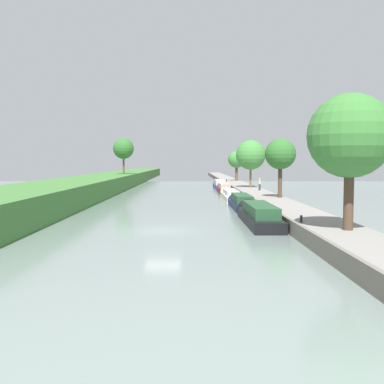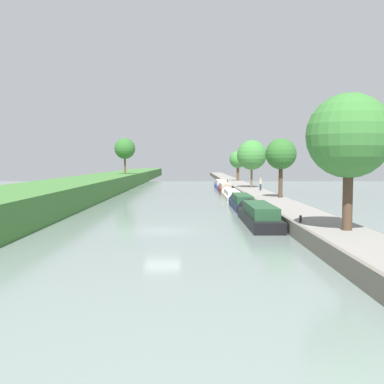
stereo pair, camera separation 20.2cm
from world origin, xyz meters
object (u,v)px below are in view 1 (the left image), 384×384
object	(u,v)px
narrowboat_black	(258,215)
narrowboat_blue	(219,185)
narrowboat_maroon	(224,188)
person_walking	(260,184)
narrowboat_cream	(230,195)
narrowboat_navy	(240,202)
mooring_bollard_far	(226,180)
mooring_bollard_near	(301,219)

from	to	relation	value
narrowboat_black	narrowboat_blue	bearing A→B (deg)	89.95
narrowboat_maroon	person_walking	size ratio (longest dim) A/B	6.22
narrowboat_cream	narrowboat_maroon	bearing A→B (deg)	89.75
narrowboat_navy	narrowboat_maroon	size ratio (longest dim) A/B	0.99
mooring_bollard_far	narrowboat_blue	bearing A→B (deg)	-109.03
narrowboat_navy	narrowboat_blue	size ratio (longest dim) A/B	0.97
narrowboat_navy	narrowboat_cream	world-z (taller)	narrowboat_navy
mooring_bollard_near	mooring_bollard_far	distance (m)	59.17
narrowboat_navy	mooring_bollard_near	bearing A→B (deg)	-84.47
narrowboat_black	person_walking	size ratio (longest dim) A/B	7.15
narrowboat_cream	narrowboat_blue	world-z (taller)	narrowboat_blue
narrowboat_navy	narrowboat_blue	distance (m)	35.50
narrowboat_cream	person_walking	size ratio (longest dim) A/B	7.49
mooring_bollard_near	narrowboat_blue	bearing A→B (deg)	91.85
narrowboat_navy	mooring_bollard_near	world-z (taller)	narrowboat_navy
narrowboat_blue	person_walking	xyz separation A→B (m)	(4.05, -21.66, 1.20)
narrowboat_cream	mooring_bollard_far	world-z (taller)	mooring_bollard_far
narrowboat_navy	person_walking	distance (m)	14.49
narrowboat_black	narrowboat_maroon	world-z (taller)	narrowboat_black
narrowboat_black	narrowboat_maroon	size ratio (longest dim) A/B	1.15
narrowboat_cream	narrowboat_blue	xyz separation A→B (m)	(0.08, 23.26, 0.14)
narrowboat_cream	mooring_bollard_far	size ratio (longest dim) A/B	27.65
narrowboat_cream	narrowboat_navy	bearing A→B (deg)	-89.91
person_walking	mooring_bollard_far	bearing A→B (deg)	94.94
narrowboat_navy	narrowboat_maroon	xyz separation A→B (m)	(0.03, 24.15, 0.01)
narrowboat_maroon	narrowboat_blue	world-z (taller)	narrowboat_blue
narrowboat_navy	mooring_bollard_near	size ratio (longest dim) A/B	22.69
narrowboat_navy	narrowboat_blue	bearing A→B (deg)	89.91
narrowboat_blue	narrowboat_cream	bearing A→B (deg)	-90.19
mooring_bollard_near	narrowboat_maroon	bearing A→B (deg)	92.37
narrowboat_blue	person_walking	world-z (taller)	person_walking
narrowboat_navy	narrowboat_blue	xyz separation A→B (m)	(0.06, 35.50, 0.04)
mooring_bollard_near	mooring_bollard_far	xyz separation A→B (m)	(0.00, 59.17, 0.00)
narrowboat_navy	mooring_bollard_far	bearing A→B (deg)	87.46
narrowboat_black	mooring_bollard_far	xyz separation A→B (m)	(1.79, 52.49, 0.52)
narrowboat_maroon	mooring_bollard_near	world-z (taller)	narrowboat_maroon
narrowboat_navy	narrowboat_maroon	bearing A→B (deg)	89.92
narrowboat_maroon	mooring_bollard_far	distance (m)	16.52
narrowboat_black	narrowboat_navy	world-z (taller)	narrowboat_black
narrowboat_cream	narrowboat_black	bearing A→B (deg)	-89.93
narrowboat_black	narrowboat_blue	distance (m)	47.44
mooring_bollard_far	narrowboat_navy	bearing A→B (deg)	-92.54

